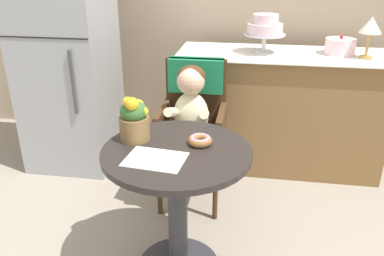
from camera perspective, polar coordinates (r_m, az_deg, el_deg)
cafe_table at (r=1.99m, az=-2.13°, el=-8.56°), size 0.72×0.72×0.72m
wicker_chair at (r=2.59m, az=0.28°, el=2.73°), size 0.42×0.45×0.95m
seated_child at (r=2.44m, az=-0.28°, el=2.27°), size 0.27×0.32×0.73m
paper_napkin at (r=1.80m, az=-5.31°, el=-4.50°), size 0.29×0.23×0.00m
donut_front at (r=1.92m, az=1.18°, el=-1.73°), size 0.12×0.12×0.04m
flower_vase at (r=1.96m, az=-8.30°, el=1.29°), size 0.15×0.15×0.23m
display_counter at (r=3.16m, az=12.35°, el=2.51°), size 1.56×0.62×0.90m
tiered_cake_stand at (r=2.99m, az=10.44°, el=13.99°), size 0.30×0.30×0.28m
round_layer_cake at (r=3.11m, az=20.51°, el=10.92°), size 0.22×0.22×0.14m
table_lamp at (r=3.02m, az=24.32°, el=13.11°), size 0.15×0.15×0.28m
refrigerator at (r=3.16m, az=-17.49°, el=9.51°), size 0.64×0.63×1.70m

